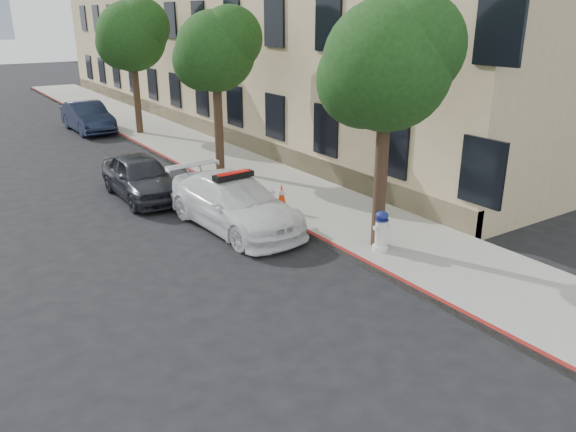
# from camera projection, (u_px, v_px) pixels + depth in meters

# --- Properties ---
(ground) EXTENTS (120.00, 120.00, 0.00)m
(ground) POSITION_uv_depth(u_px,v_px,m) (228.00, 249.00, 13.35)
(ground) COLOR black
(ground) RESTS_ON ground
(sidewalk) EXTENTS (3.20, 50.00, 0.15)m
(sidewalk) POSITION_uv_depth(u_px,v_px,m) (191.00, 148.00, 23.02)
(sidewalk) COLOR gray
(sidewalk) RESTS_ON ground
(curb_strip) EXTENTS (0.12, 50.00, 0.15)m
(curb_strip) POSITION_uv_depth(u_px,v_px,m) (155.00, 153.00, 22.22)
(curb_strip) COLOR maroon
(curb_strip) RESTS_ON ground
(building) EXTENTS (8.00, 36.00, 10.00)m
(building) POSITION_uv_depth(u_px,v_px,m) (246.00, 20.00, 28.18)
(building) COLOR #CAB781
(building) RESTS_ON ground
(tree_near) EXTENTS (2.92, 2.82, 5.62)m
(tree_near) POSITION_uv_depth(u_px,v_px,m) (389.00, 64.00, 11.85)
(tree_near) COLOR black
(tree_near) RESTS_ON sidewalk
(tree_mid) EXTENTS (2.77, 2.64, 5.43)m
(tree_mid) POSITION_uv_depth(u_px,v_px,m) (216.00, 50.00, 18.14)
(tree_mid) COLOR black
(tree_mid) RESTS_ON sidewalk
(tree_far) EXTENTS (3.10, 3.00, 5.81)m
(tree_far) POSITION_uv_depth(u_px,v_px,m) (132.00, 36.00, 24.32)
(tree_far) COLOR black
(tree_far) RESTS_ON sidewalk
(police_car) EXTENTS (2.21, 4.74, 1.49)m
(police_car) POSITION_uv_depth(u_px,v_px,m) (234.00, 203.00, 14.52)
(police_car) COLOR white
(police_car) RESTS_ON ground
(parked_car_mid) EXTENTS (1.59, 3.88, 1.32)m
(parked_car_mid) POSITION_uv_depth(u_px,v_px,m) (141.00, 177.00, 16.89)
(parked_car_mid) COLOR #212329
(parked_car_mid) RESTS_ON ground
(parked_car_far) EXTENTS (1.56, 4.24, 1.38)m
(parked_car_far) POSITION_uv_depth(u_px,v_px,m) (88.00, 117.00, 26.43)
(parked_car_far) COLOR black
(parked_car_far) RESTS_ON ground
(fire_hydrant) EXTENTS (0.40, 0.36, 0.95)m
(fire_hydrant) POSITION_uv_depth(u_px,v_px,m) (381.00, 231.00, 12.78)
(fire_hydrant) COLOR silver
(fire_hydrant) RESTS_ON sidewalk
(traffic_cone) EXTENTS (0.44, 0.44, 0.78)m
(traffic_cone) POSITION_uv_depth(u_px,v_px,m) (282.00, 197.00, 15.39)
(traffic_cone) COLOR black
(traffic_cone) RESTS_ON sidewalk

